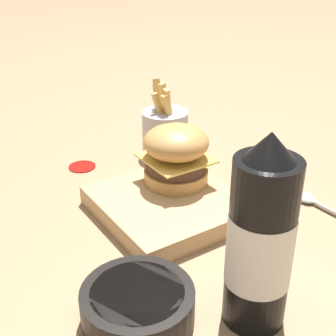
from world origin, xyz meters
name	(u,v)px	position (x,y,z in m)	size (l,w,h in m)	color
ground_plane	(160,238)	(0.00, 0.00, 0.00)	(6.00, 6.00, 0.00)	#9E7A56
serving_board	(168,205)	(-0.05, 0.05, 0.02)	(0.21, 0.20, 0.03)	tan
burger	(176,154)	(-0.08, 0.08, 0.08)	(0.10, 0.10, 0.10)	tan
ketchup_bottle	(260,241)	(0.19, 0.01, 0.11)	(0.07, 0.07, 0.23)	black
fries_basket	(165,131)	(-0.24, 0.16, 0.05)	(0.09, 0.09, 0.15)	#B7B7BC
side_bowl	(138,305)	(0.12, -0.11, 0.02)	(0.13, 0.13, 0.04)	black
spoon	(316,203)	(0.07, 0.26, 0.01)	(0.16, 0.03, 0.01)	#B2B2B7
ketchup_puddle	(84,166)	(-0.27, 0.00, 0.00)	(0.05, 0.05, 0.00)	#9E140F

